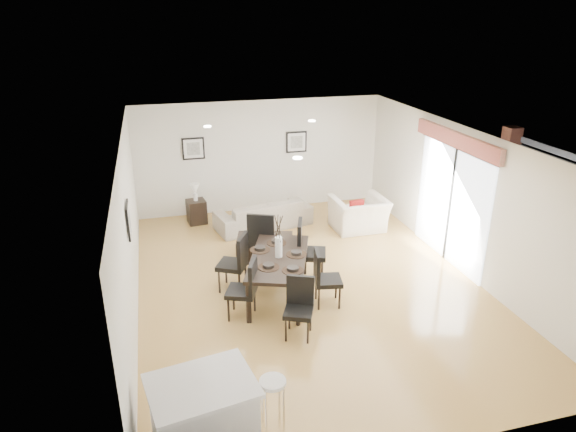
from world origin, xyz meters
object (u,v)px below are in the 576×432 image
object	(u,v)px
dining_table	(279,261)
dining_chair_foot	(262,237)
bar_stool	(273,387)
dining_chair_enear	(323,275)
dining_chair_efar	(306,247)
dining_chair_wfar	(237,260)
dining_chair_head	(299,303)
coffee_table	(265,247)
kitchen_island	(204,413)
sofa	(263,214)
armchair	(359,214)
side_table	(197,212)
dining_chair_wnear	(246,286)

from	to	relation	value
dining_table	dining_chair_foot	world-z (taller)	dining_chair_foot
bar_stool	dining_chair_enear	bearing A→B (deg)	59.70
dining_chair_efar	dining_chair_foot	world-z (taller)	dining_chair_foot
dining_chair_wfar	dining_chair_head	size ratio (longest dim) A/B	1.12
dining_chair_head	coffee_table	distance (m)	2.71
dining_chair_head	dining_chair_foot	bearing A→B (deg)	115.91
coffee_table	kitchen_island	xyz separation A→B (m)	(-1.71, -4.47, 0.19)
sofa	coffee_table	bearing A→B (deg)	66.67
armchair	kitchen_island	bearing A→B (deg)	51.31
dining_chair_enear	coffee_table	world-z (taller)	dining_chair_enear
armchair	dining_chair_wfar	distance (m)	3.68
kitchen_island	sofa	bearing A→B (deg)	61.85
dining_table	coffee_table	world-z (taller)	dining_table
kitchen_island	armchair	bearing A→B (deg)	42.95
dining_chair_enear	dining_table	bearing A→B (deg)	65.97
dining_table	bar_stool	bearing A→B (deg)	-85.27
armchair	dining_chair_wfar	bearing A→B (deg)	31.04
sofa	dining_chair_enear	distance (m)	3.57
side_table	coffee_table	bearing A→B (deg)	-62.53
dining_table	dining_chair_efar	distance (m)	0.81
dining_table	kitchen_island	world-z (taller)	kitchen_island
coffee_table	armchair	bearing A→B (deg)	35.01
sofa	coffee_table	world-z (taller)	sofa
armchair	dining_chair_enear	bearing A→B (deg)	56.19
armchair	bar_stool	world-z (taller)	armchair
dining_chair_wnear	kitchen_island	world-z (taller)	dining_chair_wnear
dining_table	dining_chair_foot	xyz separation A→B (m)	(-0.04, 1.13, -0.05)
dining_chair_enear	kitchen_island	bearing A→B (deg)	148.02
armchair	coffee_table	xyz separation A→B (m)	(-2.36, -0.85, -0.16)
dining_table	bar_stool	size ratio (longest dim) A/B	2.95
dining_chair_foot	coffee_table	xyz separation A→B (m)	(0.14, 0.40, -0.42)
armchair	dining_chair_enear	distance (m)	3.36
dining_chair_wfar	side_table	bearing A→B (deg)	-145.91
side_table	kitchen_island	world-z (taller)	kitchen_island
dining_chair_enear	dining_chair_wnear	bearing A→B (deg)	102.42
dining_chair_foot	armchair	bearing A→B (deg)	-129.46
kitchen_island	dining_chair_wnear	bearing A→B (deg)	58.92
dining_chair_enear	side_table	xyz separation A→B (m)	(-1.70, 4.18, -0.28)
sofa	dining_chair_foot	size ratio (longest dim) A/B	1.90
dining_chair_wnear	dining_chair_wfar	distance (m)	0.91
dining_chair_head	bar_stool	bearing A→B (deg)	-91.09
sofa	dining_chair_wnear	world-z (taller)	dining_chair_wnear
coffee_table	bar_stool	size ratio (longest dim) A/B	1.60
dining_chair_efar	dining_chair_wnear	bearing A→B (deg)	146.03
dining_chair_head	coffee_table	xyz separation A→B (m)	(0.06, 2.69, -0.31)
dining_table	dining_chair_wfar	distance (m)	0.78
dining_chair_wnear	dining_chair_enear	distance (m)	1.31
dining_chair_head	kitchen_island	bearing A→B (deg)	-108.61
dining_chair_enear	dining_chair_efar	world-z (taller)	dining_chair_efar
armchair	dining_table	distance (m)	3.44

